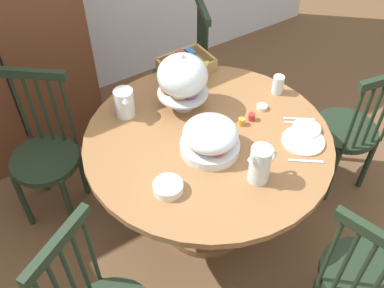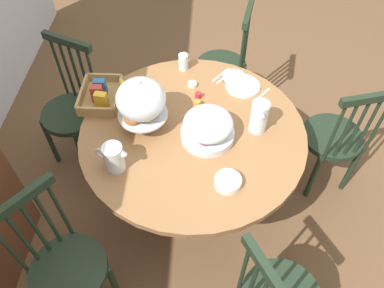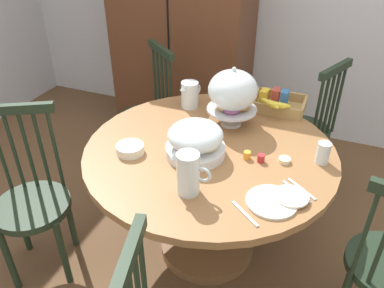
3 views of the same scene
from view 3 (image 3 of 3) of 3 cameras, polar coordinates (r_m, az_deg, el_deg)
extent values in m
plane|color=brown|center=(2.39, -0.52, -17.37)|extent=(10.00, 10.00, 0.00)
cube|color=brown|center=(3.30, -1.33, 17.18)|extent=(1.10, 0.56, 1.90)
cube|color=black|center=(3.02, -3.58, 17.56)|extent=(0.01, 0.01, 1.52)
cylinder|color=olive|center=(2.00, 2.65, -1.07)|extent=(1.30, 1.30, 0.04)
cylinder|color=brown|center=(2.21, 2.43, -8.32)|extent=(0.14, 0.14, 0.63)
cylinder|color=brown|center=(2.45, 2.23, -14.59)|extent=(0.56, 0.56, 0.06)
cylinder|color=#1E2D1E|center=(2.88, -7.12, 3.74)|extent=(0.40, 0.40, 0.04)
cylinder|color=#1E2D1E|center=(3.07, -10.24, 0.54)|extent=(0.04, 0.04, 0.45)
cylinder|color=#1E2D1E|center=(2.84, -8.36, -2.10)|extent=(0.04, 0.04, 0.45)
cylinder|color=#1E2D1E|center=(3.15, -5.45, 1.83)|extent=(0.04, 0.04, 0.45)
cylinder|color=#1E2D1E|center=(2.93, -3.26, -0.64)|extent=(0.04, 0.04, 0.45)
cylinder|color=#1E2D1E|center=(2.94, -5.56, 9.72)|extent=(0.02, 0.02, 0.48)
cylinder|color=#1E2D1E|center=(2.88, -5.00, 9.25)|extent=(0.02, 0.02, 0.48)
cylinder|color=#1E2D1E|center=(2.82, -4.41, 8.76)|extent=(0.02, 0.02, 0.48)
cylinder|color=#1E2D1E|center=(2.77, -3.81, 8.25)|extent=(0.02, 0.02, 0.48)
cylinder|color=#1E2D1E|center=(2.71, -3.18, 7.72)|extent=(0.02, 0.02, 0.48)
cube|color=#1E2D1E|center=(2.73, -4.65, 13.76)|extent=(0.30, 0.26, 0.05)
cylinder|color=#1E2D1E|center=(2.23, -22.60, -8.56)|extent=(0.40, 0.40, 0.04)
cylinder|color=#1E2D1E|center=(2.33, -25.53, -15.11)|extent=(0.04, 0.04, 0.45)
cylinder|color=#1E2D1E|center=(2.25, -18.56, -15.11)|extent=(0.04, 0.04, 0.45)
cylinder|color=#1E2D1E|center=(2.52, -23.98, -10.46)|extent=(0.04, 0.04, 0.45)
cylinder|color=#1E2D1E|center=(2.45, -17.62, -10.29)|extent=(0.04, 0.04, 0.45)
cylinder|color=#1E2D1E|center=(2.26, -26.45, -1.39)|extent=(0.02, 0.02, 0.48)
cylinder|color=#1E2D1E|center=(2.24, -24.77, -1.27)|extent=(0.02, 0.02, 0.48)
cylinder|color=#1E2D1E|center=(2.22, -23.06, -1.16)|extent=(0.02, 0.02, 0.48)
cylinder|color=#1E2D1E|center=(2.20, -21.32, -1.04)|extent=(0.02, 0.02, 0.48)
cylinder|color=#1E2D1E|center=(2.18, -19.55, -0.91)|extent=(0.02, 0.02, 0.48)
cube|color=#1E2D1E|center=(2.10, -24.57, 4.76)|extent=(0.33, 0.21, 0.05)
cylinder|color=#1E2D1E|center=(1.45, -7.11, -19.54)|extent=(0.02, 0.02, 0.48)
cube|color=#1E2D1E|center=(1.17, -9.66, -17.02)|extent=(0.13, 0.36, 0.05)
cylinder|color=#1E2D1E|center=(2.25, 23.03, -16.23)|extent=(0.04, 0.04, 0.45)
cylinder|color=#1E2D1E|center=(1.72, 26.33, -13.30)|extent=(0.02, 0.02, 0.48)
cylinder|color=#1E2D1E|center=(1.72, 24.04, -12.60)|extent=(0.02, 0.02, 0.48)
cylinder|color=#1E2D1E|center=(2.82, 15.81, 1.97)|extent=(0.40, 0.40, 0.04)
cylinder|color=#1E2D1E|center=(3.09, 14.37, 0.26)|extent=(0.04, 0.04, 0.45)
cylinder|color=#1E2D1E|center=(2.89, 11.37, -1.83)|extent=(0.04, 0.04, 0.45)
cylinder|color=#1E2D1E|center=(2.99, 18.83, -1.79)|extent=(0.04, 0.04, 0.45)
cylinder|color=#1E2D1E|center=(2.78, 16.05, -4.12)|extent=(0.04, 0.04, 0.45)
cylinder|color=#1E2D1E|center=(2.76, 20.89, 6.04)|extent=(0.02, 0.02, 0.48)
cylinder|color=#1E2D1E|center=(2.70, 20.21, 5.60)|extent=(0.02, 0.02, 0.48)
cylinder|color=#1E2D1E|center=(2.64, 19.51, 5.15)|extent=(0.02, 0.02, 0.48)
cylinder|color=#1E2D1E|center=(2.59, 18.78, 4.67)|extent=(0.02, 0.02, 0.48)
cylinder|color=#1E2D1E|center=(2.53, 18.01, 4.17)|extent=(0.02, 0.02, 0.48)
cube|color=#1E2D1E|center=(2.54, 20.58, 10.33)|extent=(0.17, 0.35, 0.05)
cylinder|color=silver|center=(2.21, 5.77, 3.15)|extent=(0.12, 0.12, 0.02)
cylinder|color=silver|center=(2.19, 5.83, 3.99)|extent=(0.03, 0.03, 0.09)
cylinder|color=silver|center=(2.17, 5.90, 5.17)|extent=(0.28, 0.28, 0.01)
torus|color=#B27033|center=(2.15, 7.33, 5.59)|extent=(0.10, 0.10, 0.03)
torus|color=#D19347|center=(2.20, 6.97, 6.29)|extent=(0.10, 0.10, 0.03)
torus|color=#935628|center=(2.21, 4.90, 6.52)|extent=(0.10, 0.10, 0.03)
torus|color=tan|center=(2.14, 4.93, 5.60)|extent=(0.10, 0.10, 0.03)
torus|color=#994C84|center=(2.11, 5.86, 5.17)|extent=(0.10, 0.10, 0.03)
ellipsoid|color=silver|center=(2.12, 6.08, 7.96)|extent=(0.27, 0.27, 0.22)
sphere|color=silver|center=(2.07, 6.27, 10.98)|extent=(0.02, 0.02, 0.02)
cylinder|color=silver|center=(1.92, 0.50, -0.95)|extent=(0.30, 0.30, 0.05)
ellipsoid|color=beige|center=(1.88, 2.40, -0.45)|extent=(0.09, 0.09, 0.03)
ellipsoid|color=#8CBF59|center=(1.95, 1.48, 0.91)|extent=(0.09, 0.09, 0.03)
ellipsoid|color=#6B2D4C|center=(1.93, -1.22, 0.53)|extent=(0.09, 0.09, 0.03)
ellipsoid|color=#CC3D33|center=(1.85, -0.46, -1.02)|extent=(0.09, 0.09, 0.03)
ellipsoid|color=silver|center=(1.88, 0.51, 1.34)|extent=(0.28, 0.28, 0.13)
cylinder|color=silver|center=(1.64, -0.58, -4.40)|extent=(0.10, 0.10, 0.20)
cylinder|color=orange|center=(1.66, -0.57, -5.21)|extent=(0.09, 0.09, 0.13)
cone|color=silver|center=(1.61, -2.60, -1.60)|extent=(0.04, 0.04, 0.03)
torus|color=silver|center=(1.62, 1.62, -4.58)|extent=(0.07, 0.02, 0.07)
cylinder|color=silver|center=(2.36, -0.34, 7.32)|extent=(0.11, 0.11, 0.16)
cylinder|color=white|center=(2.37, -0.34, 6.79)|extent=(0.09, 0.09, 0.11)
cone|color=silver|center=(2.28, -1.33, 8.32)|extent=(0.04, 0.04, 0.03)
torus|color=silver|center=(2.40, 0.69, 8.05)|extent=(0.03, 0.08, 0.07)
cube|color=tan|center=(2.43, 12.62, 5.28)|extent=(0.30, 0.22, 0.01)
cube|color=tan|center=(2.32, 12.16, 4.78)|extent=(0.30, 0.02, 0.07)
cube|color=tan|center=(2.51, 13.20, 6.92)|extent=(0.30, 0.02, 0.07)
cube|color=tan|center=(2.44, 9.25, 6.56)|extent=(0.02, 0.22, 0.07)
cube|color=tan|center=(2.40, 16.21, 5.19)|extent=(0.02, 0.22, 0.07)
cube|color=gold|center=(2.39, 10.66, 6.69)|extent=(0.05, 0.08, 0.11)
cube|color=#B23D33|center=(2.41, 12.24, 6.78)|extent=(0.05, 0.07, 0.11)
cube|color=#336BAD|center=(2.40, 13.51, 6.44)|extent=(0.05, 0.07, 0.11)
ellipsoid|color=yellow|center=(2.27, 11.44, 5.94)|extent=(0.14, 0.08, 0.05)
ellipsoid|color=yellow|center=(2.26, 12.18, 5.79)|extent=(0.13, 0.03, 0.05)
ellipsoid|color=yellow|center=(2.26, 12.92, 5.65)|extent=(0.14, 0.08, 0.05)
cylinder|color=white|center=(1.68, 11.70, -8.36)|extent=(0.22, 0.22, 0.01)
cylinder|color=white|center=(1.71, 14.50, -7.50)|extent=(0.15, 0.15, 0.01)
cylinder|color=white|center=(1.96, -9.16, -0.73)|extent=(0.14, 0.14, 0.04)
cylinder|color=silver|center=(1.96, 18.86, -1.26)|extent=(0.06, 0.06, 0.11)
cylinder|color=beige|center=(1.93, 13.54, -2.33)|extent=(0.06, 0.06, 0.02)
cylinder|color=#B7282D|center=(1.91, 10.19, -2.08)|extent=(0.04, 0.04, 0.04)
cylinder|color=orange|center=(1.92, 8.16, -1.64)|extent=(0.04, 0.04, 0.04)
cube|color=silver|center=(1.76, 15.19, -6.82)|extent=(0.14, 0.12, 0.01)
cube|color=silver|center=(1.78, 15.89, -6.49)|extent=(0.14, 0.12, 0.01)
cube|color=silver|center=(1.61, 7.83, -10.18)|extent=(0.14, 0.12, 0.01)
camera|label=1|loc=(1.60, -71.58, 31.41)|focal=40.49mm
camera|label=2|loc=(2.56, -39.95, 39.30)|focal=35.74mm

